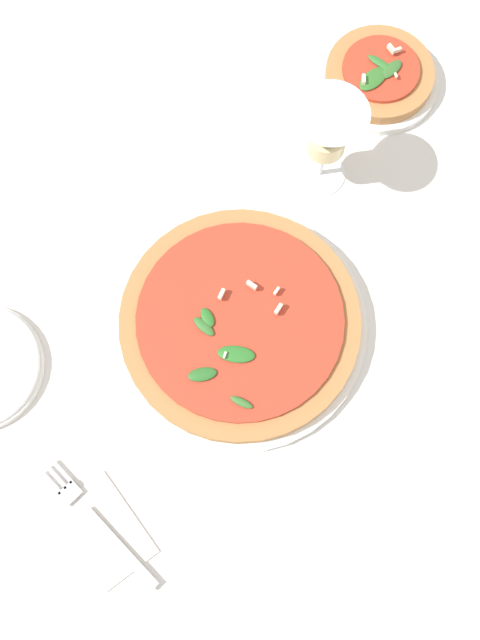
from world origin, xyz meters
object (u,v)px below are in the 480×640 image
object	(u,v)px
pizza_personal_side	(379,76)
fork	(100,526)
wine_glass	(328,134)
pizza_arugula_main	(240,323)

from	to	relation	value
pizza_personal_side	fork	bearing A→B (deg)	117.46
wine_glass	pizza_personal_side	bearing A→B (deg)	-63.07
wine_glass	pizza_arugula_main	bearing A→B (deg)	121.68
pizza_arugula_main	pizza_personal_side	distance (m)	0.41
pizza_arugula_main	fork	distance (m)	0.30
pizza_personal_side	pizza_arugula_main	bearing A→B (deg)	119.75
pizza_arugula_main	wine_glass	bearing A→B (deg)	-58.32
fork	pizza_personal_side	bearing A→B (deg)	-75.44
pizza_arugula_main	fork	world-z (taller)	pizza_arugula_main
pizza_arugula_main	fork	xyz separation A→B (m)	(-0.12, 0.27, -0.01)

